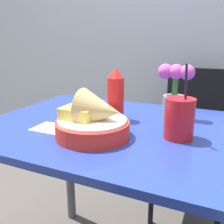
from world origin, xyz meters
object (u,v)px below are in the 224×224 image
chair_far_window (195,129)px  drink_cup (179,120)px  ketchup_bottle (115,95)px  flower_vase (175,91)px  food_basket (95,120)px

chair_far_window → drink_cup: bearing=-88.8°
ketchup_bottle → flower_vase: size_ratio=0.95×
chair_far_window → ketchup_bottle: size_ratio=4.44×
food_basket → ketchup_bottle: (-0.02, 0.20, 0.04)m
chair_far_window → food_basket: bearing=-105.0°
chair_far_window → ketchup_bottle: bearing=-110.3°
drink_cup → food_basket: bearing=-157.5°
drink_cup → flower_vase: size_ratio=1.12×
drink_cup → flower_vase: 0.22m
ketchup_bottle → drink_cup: (0.26, -0.10, -0.04)m
chair_far_window → flower_vase: flower_vase is taller
food_basket → flower_vase: 0.37m
drink_cup → ketchup_bottle: bearing=159.6°
drink_cup → flower_vase: (-0.06, 0.21, 0.05)m
food_basket → chair_far_window: bearing=75.0°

